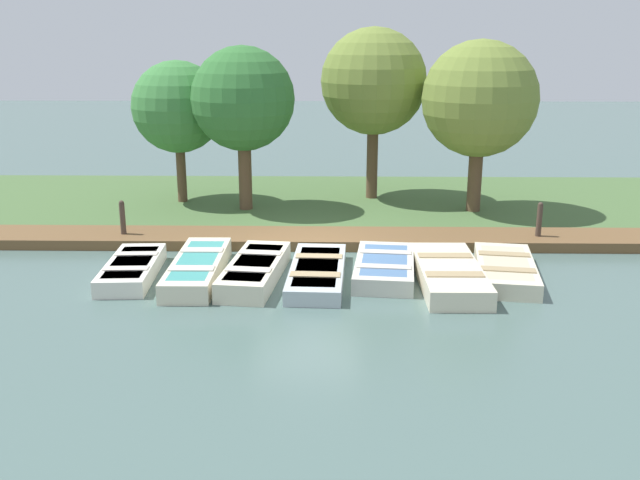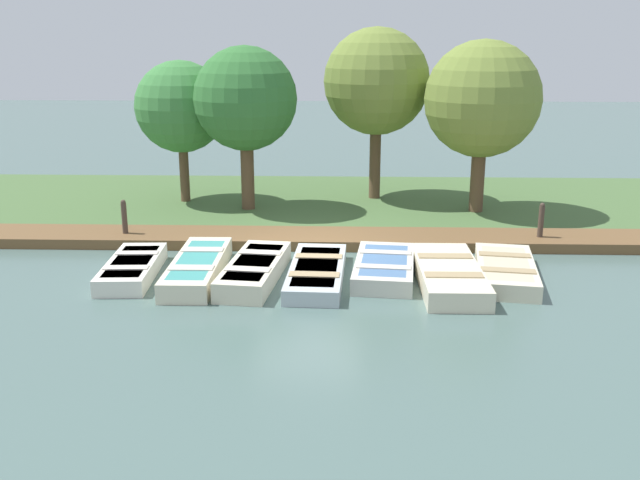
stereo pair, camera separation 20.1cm
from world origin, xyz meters
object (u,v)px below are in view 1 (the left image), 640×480
object	(u,v)px
rowboat_3	(317,272)
park_tree_center	(374,82)
rowboat_1	(198,268)
rowboat_4	(385,267)
rowboat_6	(506,270)
park_tree_left	(243,100)
rowboat_0	(132,269)
park_tree_far_left	(178,107)
rowboat_5	(449,274)
mooring_post_near	(123,222)
mooring_post_far	(539,224)
park_tree_right	(480,100)
rowboat_2	(255,270)

from	to	relation	value
rowboat_3	park_tree_center	world-z (taller)	park_tree_center
rowboat_1	rowboat_4	world-z (taller)	rowboat_1
rowboat_6	park_tree_left	xyz separation A→B (m)	(-5.44, -6.20, 3.08)
rowboat_1	park_tree_left	world-z (taller)	park_tree_left
rowboat_0	park_tree_far_left	size ratio (longest dim) A/B	0.64
rowboat_0	rowboat_3	bearing A→B (deg)	85.57
park_tree_left	park_tree_center	distance (m)	4.01
rowboat_0	rowboat_5	xyz separation A→B (m)	(0.28, 6.73, 0.03)
mooring_post_near	mooring_post_far	distance (m)	10.23
rowboat_6	park_tree_left	distance (m)	8.80
park_tree_left	mooring_post_near	bearing A→B (deg)	-41.76
rowboat_3	park_tree_right	size ratio (longest dim) A/B	0.67
rowboat_0	park_tree_right	bearing A→B (deg)	120.17
rowboat_4	rowboat_5	world-z (taller)	rowboat_5
rowboat_3	rowboat_0	bearing A→B (deg)	-88.84
rowboat_0	rowboat_1	size ratio (longest dim) A/B	0.81
rowboat_4	rowboat_6	world-z (taller)	rowboat_4
rowboat_4	park_tree_left	xyz separation A→B (m)	(-5.32, -3.62, 3.08)
rowboat_5	mooring_post_far	xyz separation A→B (m)	(-2.82, 2.61, 0.34)
rowboat_0	park_tree_right	distance (m)	10.39
mooring_post_near	mooring_post_far	bearing A→B (deg)	90.00
rowboat_5	park_tree_far_left	distance (m)	10.06
rowboat_3	park_tree_left	world-z (taller)	park_tree_left
park_tree_far_left	rowboat_2	bearing A→B (deg)	23.63
park_tree_far_left	park_tree_right	bearing A→B (deg)	83.25
mooring_post_far	park_tree_left	xyz separation A→B (m)	(-3.01, -7.54, 2.71)
rowboat_5	mooring_post_far	bearing A→B (deg)	136.80
rowboat_3	rowboat_4	distance (m)	1.48
rowboat_3	park_tree_right	xyz separation A→B (m)	(-5.53, 4.32, 3.12)
rowboat_4	park_tree_right	world-z (taller)	park_tree_right
rowboat_0	rowboat_3	xyz separation A→B (m)	(0.09, 3.97, -0.02)
rowboat_4	mooring_post_far	bearing A→B (deg)	126.35
rowboat_6	park_tree_center	xyz separation A→B (m)	(-6.98, -2.51, 3.46)
park_tree_left	park_tree_center	bearing A→B (deg)	112.63
rowboat_4	park_tree_right	distance (m)	6.72
rowboat_1	park_tree_right	distance (m)	9.28
rowboat_2	rowboat_5	bearing A→B (deg)	94.12
rowboat_1	rowboat_5	xyz separation A→B (m)	(0.30, 5.32, 0.00)
rowboat_4	rowboat_6	bearing A→B (deg)	93.14
rowboat_2	mooring_post_near	size ratio (longest dim) A/B	2.87
rowboat_0	mooring_post_far	xyz separation A→B (m)	(-2.54, 9.33, 0.37)
rowboat_1	mooring_post_near	distance (m)	3.43
rowboat_0	park_tree_right	world-z (taller)	park_tree_right
park_tree_far_left	park_tree_left	distance (m)	2.23
rowboat_4	park_tree_center	size ratio (longest dim) A/B	0.54
mooring_post_far	park_tree_right	bearing A→B (deg)	-160.22
rowboat_1	mooring_post_far	bearing A→B (deg)	107.26
rowboat_1	rowboat_6	world-z (taller)	rowboat_1
rowboat_0	rowboat_2	xyz separation A→B (m)	(0.13, 2.65, 0.03)
rowboat_2	park_tree_right	xyz separation A→B (m)	(-5.57, 5.63, 3.07)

